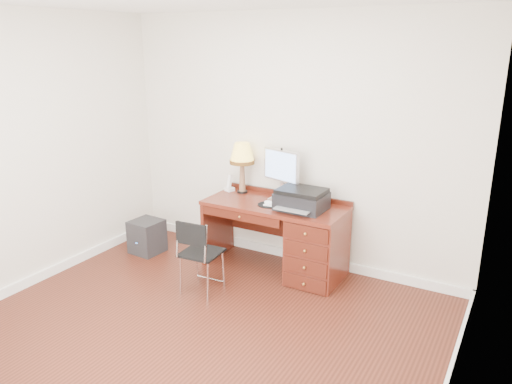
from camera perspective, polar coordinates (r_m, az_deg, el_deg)
The scene contains 12 objects.
ground at distance 4.48m, azimuth -6.48°, elevation -15.44°, with size 4.00×4.00×0.00m, color #37140C.
room_shell at distance 4.91m, azimuth -2.12°, elevation -11.59°, with size 4.00×4.00×4.00m.
desk at distance 5.24m, azimuth 5.32°, elevation -5.36°, with size 1.50×0.67×0.75m.
monitor at distance 5.31m, azimuth 2.84°, elevation 2.71°, with size 0.46×0.21×0.54m.
keyboard at distance 5.13m, azimuth 3.37°, elevation -1.66°, with size 0.44×0.13×0.02m, color white.
mouse_pad at distance 5.20m, azimuth 1.47°, elevation -1.35°, with size 0.23×0.23×0.05m.
printer at distance 5.06m, azimuth 5.23°, elevation -0.83°, with size 0.49×0.38×0.21m.
leg_lamp at distance 5.52m, azimuth -1.60°, elevation 4.08°, with size 0.28×0.28×0.57m.
phone at distance 5.68m, azimuth -3.04°, elevation 0.67°, with size 0.11×0.11×0.19m.
pen_cup at distance 5.14m, azimuth 6.62°, elevation -1.30°, with size 0.07×0.07×0.09m, color black.
chair at distance 4.87m, azimuth -6.67°, elevation -6.50°, with size 0.39×0.39×0.77m.
equipment_box at distance 6.00m, azimuth -12.35°, elevation -4.98°, with size 0.33×0.33×0.39m, color black.
Camera 1 is at (2.28, -3.03, 2.39)m, focal length 35.00 mm.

